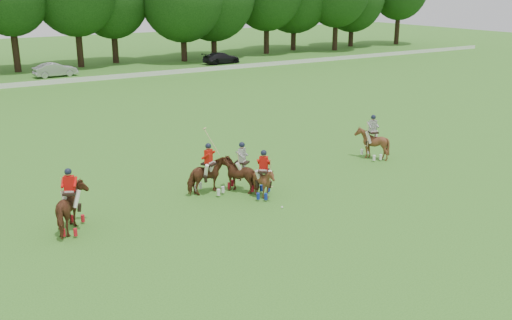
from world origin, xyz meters
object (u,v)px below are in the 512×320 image
car_mid (55,70)px  polo_stripe_a (242,173)px  polo_red_c (264,181)px  polo_red_a (72,208)px  car_right (221,58)px  polo_ball (282,207)px  polo_red_b (209,176)px  polo_stripe_b (372,143)px

car_mid → polo_stripe_a: 38.05m
polo_red_c → polo_stripe_a: size_ratio=0.94×
car_mid → polo_red_a: 39.37m
car_right → polo_stripe_a: bearing=148.5°
polo_ball → car_right: bearing=65.0°
car_mid → polo_ball: (-0.27, -40.73, -0.64)m
polo_red_b → polo_ball: 3.65m
polo_red_a → polo_ball: bearing=-15.7°
polo_red_b → car_mid: bearing=86.9°
polo_stripe_a → polo_ball: bearing=-83.0°
car_mid → polo_red_c: size_ratio=1.98×
polo_red_a → polo_stripe_b: 15.87m
polo_red_a → polo_ball: 8.23m
polo_stripe_a → polo_stripe_b: 8.31m
car_mid → polo_stripe_b: 38.13m
car_mid → polo_red_a: size_ratio=1.71×
polo_red_c → polo_stripe_a: bearing=107.2°
car_right → polo_red_a: (-26.84, -38.52, 0.25)m
car_mid → polo_red_b: size_ratio=1.47×
polo_red_b → car_right: bearing=61.2°
polo_red_b → polo_stripe_a: (1.43, -0.41, -0.02)m
polo_ball → polo_red_a: bearing=164.3°
polo_red_c → polo_red_b: bearing=138.3°
polo_red_a → polo_stripe_a: 7.57m
polo_red_c → polo_ball: size_ratio=23.44×
car_right → car_mid: bearing=85.4°
car_mid → car_right: 18.69m
car_right → polo_red_c: (-18.92, -39.24, 0.09)m
polo_stripe_a → polo_red_b: bearing=164.1°
polo_red_a → polo_red_c: polo_red_a is taller
car_mid → polo_ball: 40.74m
polo_red_b → polo_stripe_b: (9.71, 0.29, 0.03)m
polo_stripe_b → car_right: bearing=73.6°
polo_red_a → polo_stripe_a: size_ratio=1.09×
polo_stripe_b → polo_ball: polo_stripe_b is taller
car_right → polo_red_a: bearing=140.5°
polo_red_a → car_mid: bearing=78.1°
polo_red_b → polo_stripe_a: bearing=-15.9°
car_mid → polo_ball: size_ratio=46.30×
polo_red_a → polo_ball: size_ratio=27.11×
polo_stripe_b → polo_red_b: bearing=-178.3°
polo_red_a → polo_red_c: (7.92, -0.72, -0.16)m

